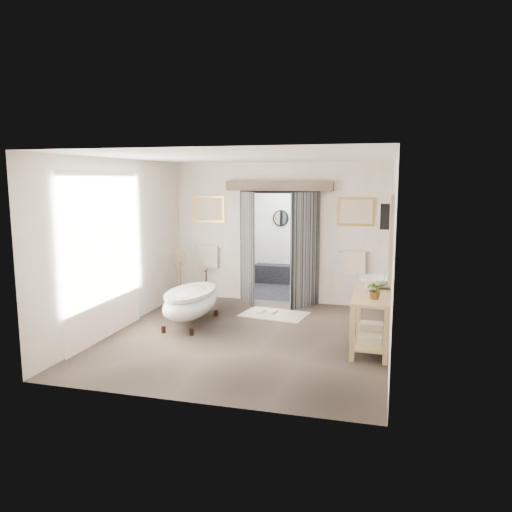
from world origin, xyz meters
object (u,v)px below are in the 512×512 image
at_px(vanity, 370,315).
at_px(rug, 274,314).
at_px(basin, 375,283).
at_px(clawfoot_tub, 191,302).

bearing_deg(vanity, rug, 142.54).
bearing_deg(vanity, basin, 79.44).
height_order(rug, basin, basin).
xyz_separation_m(clawfoot_tub, vanity, (3.11, -0.41, 0.10)).
distance_m(clawfoot_tub, vanity, 3.13).
bearing_deg(rug, basin, -29.87).
relative_size(vanity, basin, 3.09).
xyz_separation_m(vanity, basin, (0.06, 0.31, 0.43)).
relative_size(clawfoot_tub, rug, 1.42).
height_order(clawfoot_tub, rug, clawfoot_tub).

